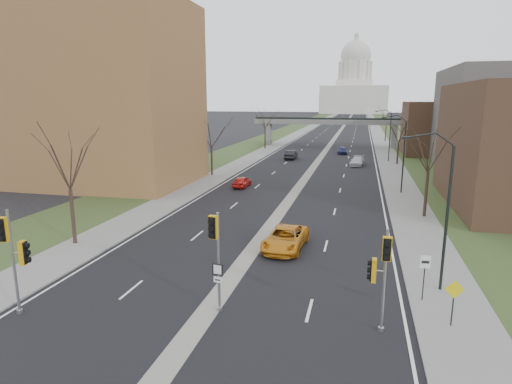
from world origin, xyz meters
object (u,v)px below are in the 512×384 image
at_px(signal_pole_left, 13,248).
at_px(car_left_near, 242,182).
at_px(signal_pole_median, 216,245).
at_px(car_right_mid, 357,161).
at_px(car_left_far, 291,155).
at_px(signal_pole_right, 381,266).
at_px(car_right_far, 342,150).
at_px(warning_sign, 454,296).
at_px(speed_limit_sign, 425,270).
at_px(car_right_near, 286,238).

xyz_separation_m(signal_pole_left, car_left_near, (2.06, 33.12, -2.84)).
height_order(signal_pole_median, car_right_mid, signal_pole_median).
height_order(car_left_far, car_right_mid, car_left_far).
bearing_deg(signal_pole_right, car_right_far, 95.56).
xyz_separation_m(warning_sign, car_left_near, (-18.36, 29.30, -0.91)).
bearing_deg(warning_sign, signal_pole_left, -174.01).
bearing_deg(car_left_near, signal_pole_left, 87.15).
relative_size(car_left_far, car_right_mid, 0.97).
xyz_separation_m(signal_pole_median, signal_pole_right, (7.71, 0.06, -0.37)).
relative_size(speed_limit_sign, car_left_far, 0.52).
bearing_deg(speed_limit_sign, car_right_mid, 88.16).
bearing_deg(car_right_far, car_left_near, -111.84).
relative_size(signal_pole_left, car_right_mid, 1.10).
bearing_deg(car_right_near, car_right_far, 92.51).
height_order(speed_limit_sign, car_right_mid, speed_limit_sign).
height_order(speed_limit_sign, car_left_near, speed_limit_sign).
xyz_separation_m(speed_limit_sign, car_left_near, (-17.39, 26.86, -1.14)).
distance_m(signal_pole_right, car_left_far, 58.20).
distance_m(signal_pole_right, warning_sign, 3.96).
relative_size(signal_pole_right, warning_sign, 2.18).
height_order(signal_pole_median, signal_pole_right, signal_pole_median).
xyz_separation_m(signal_pole_left, car_right_far, (12.37, 68.91, -2.81)).
relative_size(signal_pole_left, car_right_far, 1.30).
xyz_separation_m(signal_pole_right, car_left_near, (-14.99, 30.57, -2.55)).
xyz_separation_m(speed_limit_sign, car_right_near, (-8.44, 6.44, -1.04)).
bearing_deg(speed_limit_sign, car_right_near, 136.05).
xyz_separation_m(car_right_mid, car_right_far, (-3.09, 14.75, -0.01)).
distance_m(car_left_far, car_right_near, 47.03).
bearing_deg(car_right_mid, signal_pole_left, -99.73).
height_order(signal_pole_median, car_left_far, signal_pole_median).
distance_m(car_right_near, car_right_mid, 41.70).
bearing_deg(car_right_mid, speed_limit_sign, -79.03).
bearing_deg(car_left_near, car_right_near, 114.39).
bearing_deg(car_right_near, car_right_mid, 87.77).
distance_m(warning_sign, car_right_mid, 50.59).
relative_size(signal_pole_left, warning_sign, 2.37).
bearing_deg(signal_pole_left, car_left_near, 72.45).
bearing_deg(speed_limit_sign, signal_pole_median, -166.17).
bearing_deg(car_right_mid, car_right_far, 108.04).
bearing_deg(signal_pole_median, speed_limit_sign, 27.37).
xyz_separation_m(speed_limit_sign, warning_sign, (0.97, -2.43, -0.23)).
xyz_separation_m(warning_sign, car_right_mid, (-4.96, 50.34, -0.88)).
relative_size(car_left_far, car_right_near, 0.86).
relative_size(car_left_far, car_right_far, 1.15).
bearing_deg(car_right_near, signal_pole_right, -55.33).
bearing_deg(car_left_near, signal_pole_right, 116.84).
bearing_deg(car_right_far, signal_pole_right, -91.73).
bearing_deg(signal_pole_median, car_left_far, 102.46).
distance_m(warning_sign, car_left_far, 57.79).
bearing_deg(car_left_far, signal_pole_median, 96.60).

